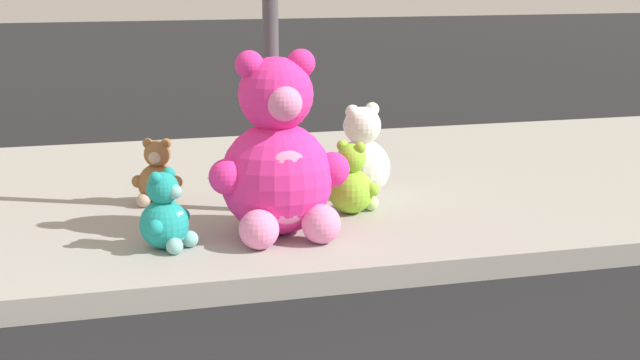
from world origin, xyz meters
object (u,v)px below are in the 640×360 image
Objects in this scene: plush_brown at (158,178)px; plush_tan at (282,155)px; plush_pink_large at (278,163)px; plush_teal at (166,217)px; plush_white at (360,159)px; plush_lime at (352,184)px.

plush_tan is at bearing 26.41° from plush_brown.
plush_teal is (-0.74, -0.11, -0.28)m from plush_pink_large.
plush_pink_large is at bearing -134.08° from plush_white.
plush_white is at bearing 45.92° from plush_pink_large.
plush_tan reaches higher than plush_teal.
plush_lime is at bearing -78.36° from plush_tan.
plush_tan is (1.06, 0.53, 0.01)m from plush_brown.
plush_brown is 1.44m from plush_lime.
plush_white is at bearing 31.80° from plush_teal.
plush_pink_large is 1.69× the size of plush_white.
plush_brown is 0.94× the size of plush_lime.
plush_pink_large reaches higher than plush_teal.
plush_white is 1.38× the size of plush_tan.
plush_pink_large reaches higher than plush_lime.
plush_brown is at bearing 123.50° from plush_pink_large.
plush_tan is at bearing 55.67° from plush_teal.
plush_brown is 1.19m from plush_tan.
plush_brown is 0.97× the size of plush_teal.
plush_pink_large is 1.62m from plush_tan.
plush_tan is at bearing 123.64° from plush_white.
plush_white is 1.86m from plush_teal.
plush_pink_large is at bearing -56.50° from plush_brown.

